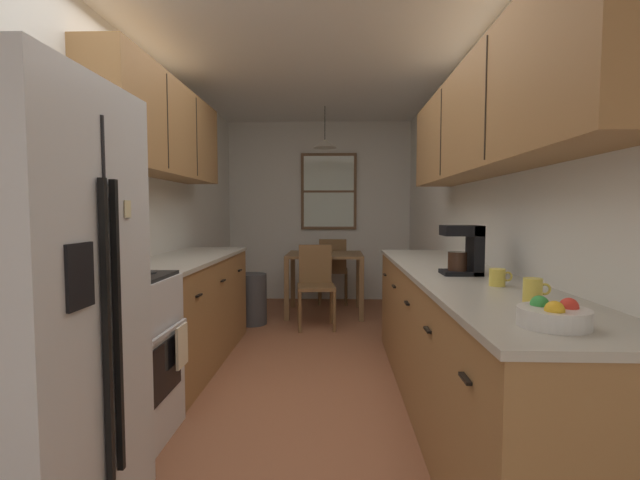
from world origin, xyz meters
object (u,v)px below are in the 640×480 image
Objects in this scene: stove_range at (108,359)px; microwave_over_range at (80,131)px; fruit_bowl at (554,315)px; mug_by_coffeemaker at (533,290)px; table_serving_bowl at (315,252)px; dining_chair_near at (316,281)px; dining_chair_far at (333,268)px; trash_bin at (252,299)px; mug_spare at (498,277)px; dining_table at (325,263)px; refrigerator at (17,315)px; coffee_maker at (466,249)px; storage_canister at (141,254)px.

microwave_over_range is (-0.11, 0.00, 1.23)m from stove_range.
microwave_over_range reaches higher than fruit_bowl.
mug_by_coffeemaker reaches higher than table_serving_bowl.
microwave_over_range is 0.68× the size of dining_chair_near.
mug_by_coffeemaker reaches higher than dining_chair_far.
trash_bin is 4.98× the size of mug_spare.
mug_spare is 0.80m from fruit_bowl.
trash_bin is (-0.90, -1.15, -0.21)m from dining_chair_far.
trash_bin is (0.29, 2.60, -0.19)m from stove_range.
fruit_bowl is (0.84, -4.03, 0.30)m from dining_table.
refrigerator is at bearing -104.08° from table_serving_bowl.
mug_by_coffeemaker is at bearing -13.23° from microwave_over_range.
coffee_maker is (2.00, 0.30, 0.58)m from stove_range.
dining_chair_far is 4.36m from mug_by_coffeemaker.
stove_range is 1.93× the size of trash_bin.
mug_by_coffeemaker reaches higher than dining_table.
microwave_over_range is 2.99m from trash_bin.
fruit_bowl is at bearing -97.54° from mug_spare.
refrigerator reaches higher than coffee_maker.
dining_table is at bearing 33.71° from trash_bin.
microwave_over_range is 2.29m from mug_spare.
coffee_maker is at bearing 96.28° from mug_spare.
dining_chair_near is 7.85× the size of mug_spare.
stove_range is 5.42× the size of storage_canister.
storage_canister is at bearing -97.93° from trash_bin.
dining_chair_near is 8.06× the size of mug_by_coffeemaker.
microwave_over_range reaches higher than storage_canister.
dining_chair_far is (0.18, 1.22, 0.00)m from dining_chair_near.
mug_spare is (2.05, -0.10, 0.47)m from stove_range.
dining_chair_near is (0.98, 3.25, -0.38)m from refrigerator.
dining_chair_near is 0.58m from table_serving_bowl.
dining_table is 0.63m from dining_chair_near.
microwave_over_range is 3.04× the size of storage_canister.
storage_canister is at bearing 92.24° from refrigerator.
refrigerator is 3.88m from table_serving_bowl.
refrigerator is at bearing 174.87° from fruit_bowl.
mug_by_coffeemaker is (1.03, -3.04, 0.45)m from dining_chair_near.
storage_canister reaches higher than fruit_bowl.
mug_spare is at bearing -2.62° from microwave_over_range.
mug_spare is (0.04, -0.40, -0.11)m from coffee_maker.
mug_by_coffeemaker is at bearing -73.39° from table_serving_bowl.
refrigerator is 4.01m from dining_table.
fruit_bowl is at bearing -34.54° from storage_canister.
mug_by_coffeemaker is 0.40m from fruit_bowl.
storage_canister reaches higher than table_serving_bowl.
mug_by_coffeemaker is at bearing -71.36° from dining_chair_near.
stove_range reaches higher than mug_by_coffeemaker.
dining_table is 1.03× the size of dining_chair_near.
dining_table is 4.17× the size of fruit_bowl.
dining_chair_near is at bearing -86.31° from table_serving_bowl.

